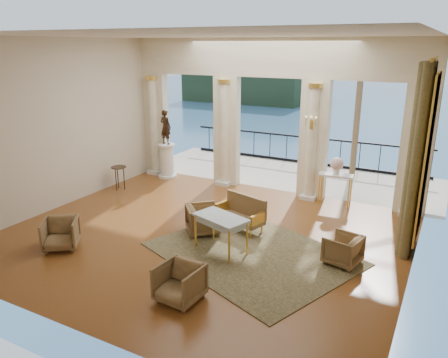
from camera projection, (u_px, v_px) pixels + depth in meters
The scene contains 23 objects.
floor at pixel (203, 236), 10.28m from camera, with size 9.00×9.00×0.00m, color #532B10.
room_walls at pixel (172, 122), 8.48m from camera, with size 9.00×9.00×9.00m.
arcade at pixel (269, 106), 12.73m from camera, with size 9.00×0.56×4.50m.
terrace at pixel (288, 175), 15.18m from camera, with size 10.00×3.60×0.10m, color #B1A993.
balustrade at pixel (304, 153), 16.39m from camera, with size 9.00×0.06×1.03m.
palm_tree at pixel (363, 51), 13.72m from camera, with size 2.00×2.00×4.50m.
headland at pixel (256, 83), 83.61m from camera, with size 22.00×18.00×6.00m, color black.
sea at pixel (417, 119), 62.58m from camera, with size 160.00×160.00×0.00m, color #23507E.
curtain at pixel (417, 161), 9.02m from camera, with size 0.33×1.40×4.09m.
window_frame at pixel (427, 158), 8.91m from camera, with size 0.04×1.60×3.40m, color #E6B64B.
wall_sconce at pixel (311, 124), 11.94m from camera, with size 0.30×0.11×0.33m.
rug at pixel (252, 254), 9.39m from camera, with size 4.01×3.12×0.02m, color #303319.
armchair_a at pixel (60, 232), 9.57m from camera, with size 0.72×0.68×0.74m, color #403119.
armchair_b at pixel (179, 281), 7.60m from camera, with size 0.72×0.68×0.74m, color #403119.
armchair_c at pixel (343, 248), 8.89m from camera, with size 0.66×0.62×0.68m, color #403119.
armchair_d at pixel (203, 218), 10.34m from camera, with size 0.73×0.69×0.76m, color #403119.
settee at pixel (242, 213), 10.57m from camera, with size 1.35×0.86×0.83m.
game_table at pixel (221, 220), 9.33m from camera, with size 1.31×0.97×0.80m.
pedestal at pixel (167, 161), 14.63m from camera, with size 0.62×0.62×1.14m.
statue at pixel (166, 127), 14.29m from camera, with size 0.42×0.27×1.14m, color #2F2015.
console_table at pixel (336, 179), 12.08m from camera, with size 0.96×0.45×0.88m.
urn at pixel (337, 165), 11.95m from camera, with size 0.36×0.36×0.48m.
side_table at pixel (119, 170), 13.32m from camera, with size 0.46×0.46×0.74m.
Camera 1 is at (4.88, -8.07, 4.34)m, focal length 35.00 mm.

